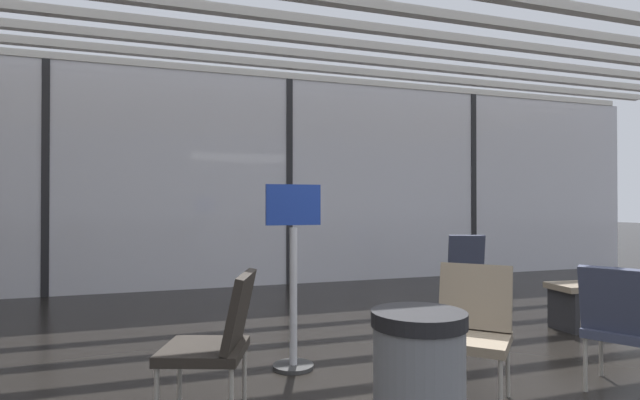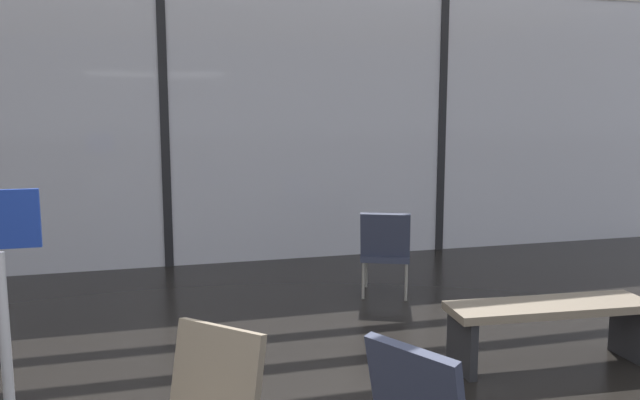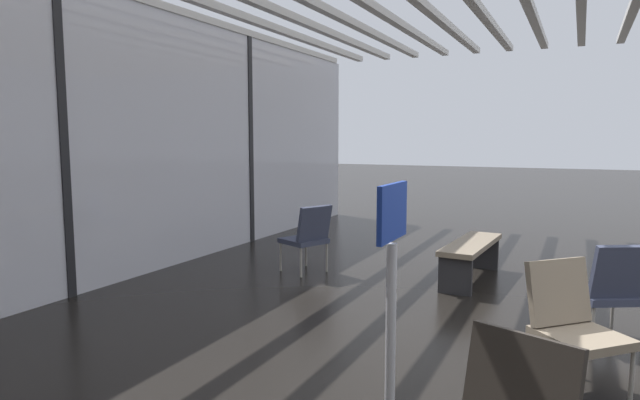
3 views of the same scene
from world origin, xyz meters
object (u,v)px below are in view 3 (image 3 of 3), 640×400
lounge_chair_1 (308,234)px  waiting_bench (471,251)px  info_sign (391,316)px  lounge_chair_0 (571,319)px  lounge_chair_4 (612,287)px

lounge_chair_1 → waiting_bench: size_ratio=0.57×
waiting_bench → info_sign: bearing=-173.1°
lounge_chair_0 → lounge_chair_4: bearing=29.3°
lounge_chair_4 → waiting_bench: lounge_chair_4 is taller
lounge_chair_4 → info_sign: 2.33m
waiting_bench → lounge_chair_4: bearing=-134.6°
lounge_chair_0 → lounge_chair_4: 1.05m
lounge_chair_0 → lounge_chair_4: (1.01, -0.28, 0.00)m
lounge_chair_0 → waiting_bench: size_ratio=0.57×
lounge_chair_0 → lounge_chair_1: (2.06, 3.04, 0.00)m
lounge_chair_4 → waiting_bench: size_ratio=0.57×
lounge_chair_0 → info_sign: (-0.98, 0.93, 0.18)m
lounge_chair_1 → lounge_chair_4: same height
lounge_chair_4 → waiting_bench: 2.12m
lounge_chair_0 → lounge_chair_4: size_ratio=1.00×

